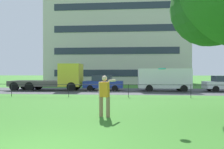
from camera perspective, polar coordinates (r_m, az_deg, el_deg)
The scene contains 8 objects.
street_strip at distance 21.05m, azimuth -1.64°, elevation -4.50°, with size 80.00×7.48×0.01m, color #424247.
park_fence at distance 15.49m, azimuth -3.80°, elevation -3.79°, with size 31.36×0.04×1.00m.
person_thrower at distance 8.62m, azimuth -2.02°, elevation -5.50°, with size 0.70×0.71×1.70m.
frisbee at distance 7.59m, azimuth 13.55°, elevation 1.54°, with size 0.34×0.34×0.05m.
flatbed_truck_right at distance 22.28m, azimuth -14.84°, elevation -1.12°, with size 7.33×2.51×2.75m.
car_blue_far_right at distance 21.38m, azimuth -2.44°, elevation -2.35°, with size 4.03×1.87×1.54m.
panel_van_center at distance 21.13m, azimuth 14.05°, elevation -1.05°, with size 5.01×2.13×2.24m.
apartment_building_background at distance 40.09m, azimuth 1.51°, elevation 8.43°, with size 24.27×12.82×14.79m.
Camera 1 is at (2.19, -4.20, 1.81)m, focal length 33.33 mm.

